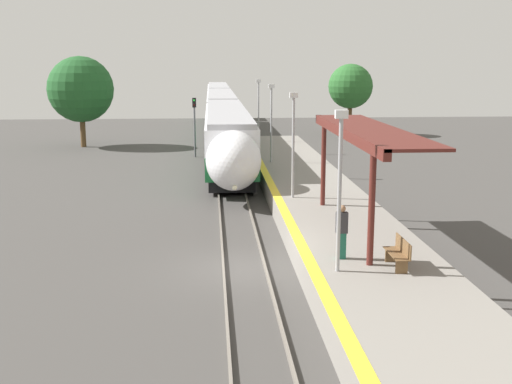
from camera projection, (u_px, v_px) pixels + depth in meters
name	position (u px, v px, depth m)	size (l,w,h in m)	color
ground_plane	(244.00, 269.00, 22.14)	(120.00, 120.00, 0.00)	#423F3D
rail_left	(223.00, 268.00, 22.08)	(0.08, 90.00, 0.15)	slate
rail_right	(265.00, 267.00, 22.18)	(0.08, 90.00, 0.15)	slate
train	(221.00, 110.00, 63.80)	(2.87, 70.14, 3.92)	black
platform_right	(357.00, 254.00, 22.32)	(4.45, 64.00, 0.95)	gray
platform_bench	(399.00, 253.00, 19.26)	(0.44, 1.50, 0.89)	brown
person_waiting	(342.00, 231.00, 20.06)	(0.36, 0.23, 1.72)	#1E604C
railway_signal	(195.00, 121.00, 47.53)	(0.28, 0.28, 4.40)	#59595E
lamppost_near	(340.00, 180.00, 18.47)	(0.36, 0.20, 4.76)	#9E9EA3
lamppost_mid	(293.00, 137.00, 28.76)	(0.36, 0.20, 4.76)	#9E9EA3
lamppost_far	(271.00, 117.00, 39.05)	(0.36, 0.20, 4.76)	#9E9EA3
lamppost_farthest	(258.00, 106.00, 49.33)	(0.36, 0.20, 4.76)	#9E9EA3
station_canopy	(361.00, 135.00, 23.02)	(2.02, 11.35, 3.77)	#511E19
background_tree_left	(81.00, 89.00, 52.82)	(5.42, 5.42, 7.49)	brown
background_tree_right	(350.00, 86.00, 61.48)	(4.25, 4.25, 6.83)	brown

